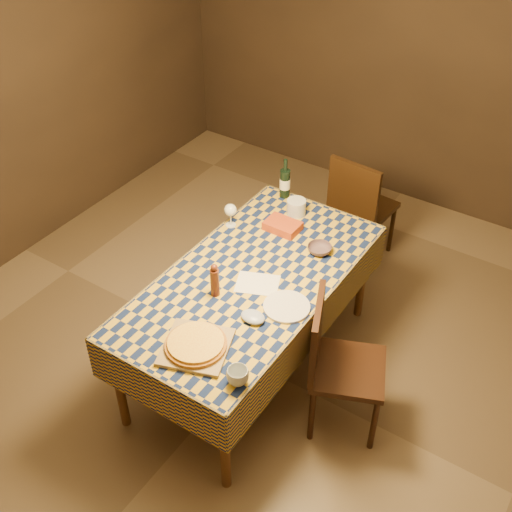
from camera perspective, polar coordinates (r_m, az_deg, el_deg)
name	(u,v)px	position (r m, az deg, el deg)	size (l,w,h in m)	color
room	(251,197)	(3.51, -0.45, 5.30)	(5.00, 5.10, 2.70)	brown
dining_table	(251,287)	(3.91, -0.40, -2.74)	(0.94, 1.84, 0.77)	brown
cutting_board	(196,347)	(3.45, -5.34, -8.06)	(0.34, 0.34, 0.02)	#9B7E48
pizza	(196,344)	(3.43, -5.37, -7.75)	(0.44, 0.44, 0.03)	#A15F1A
pepper_mill	(215,281)	(3.68, -3.68, -2.21)	(0.07, 0.07, 0.22)	#532313
bowl	(320,249)	(4.05, 5.67, 0.60)	(0.15, 0.15, 0.05)	#564249
wine_glass	(230,211)	(4.21, -2.29, 4.04)	(0.08, 0.08, 0.17)	silver
wine_bottle	(285,183)	(4.51, 2.59, 6.53)	(0.09, 0.09, 0.30)	black
deli_tub	(296,207)	(4.36, 3.59, 4.35)	(0.13, 0.13, 0.11)	silver
takeout_container	(283,226)	(4.23, 2.38, 2.69)	(0.23, 0.16, 0.06)	#AF3E17
white_plate	(287,307)	(3.66, 2.74, -4.52)	(0.27, 0.27, 0.02)	silver
tumbler	(238,376)	(3.26, -1.64, -10.63)	(0.12, 0.12, 0.09)	silver
flour_patch	(257,284)	(3.81, 0.13, -2.47)	(0.25, 0.19, 0.00)	white
flour_bag	(253,317)	(3.58, -0.28, -5.43)	(0.14, 0.11, 0.04)	#9CAAC8
chair_far	(359,204)	(4.98, 9.15, 4.56)	(0.45, 0.46, 0.93)	black
chair_right	(335,359)	(3.75, 7.02, -9.07)	(0.56, 0.55, 0.93)	black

